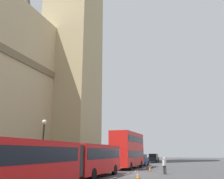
% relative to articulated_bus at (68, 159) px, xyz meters
% --- Properties ---
extents(ground_plane, '(160.00, 160.00, 0.00)m').
position_rel_articulated_bus_xyz_m(ground_plane, '(8.88, -1.99, -1.75)').
color(ground_plane, '#424244').
extents(lane_centre_marking, '(29.80, 0.16, 0.01)m').
position_rel_articulated_bus_xyz_m(lane_centre_marking, '(9.24, -1.99, -1.74)').
color(lane_centre_marking, silver).
rests_on(lane_centre_marking, ground_plane).
extents(articulated_bus, '(18.55, 2.54, 2.90)m').
position_rel_articulated_bus_xyz_m(articulated_bus, '(0.00, 0.00, 0.00)').
color(articulated_bus, red).
rests_on(articulated_bus, ground_plane).
extents(double_decker_bus, '(9.47, 2.54, 4.90)m').
position_rel_articulated_bus_xyz_m(double_decker_bus, '(17.07, 0.00, 0.96)').
color(double_decker_bus, red).
rests_on(double_decker_bus, ground_plane).
extents(sedan_lead, '(4.40, 1.86, 1.85)m').
position_rel_articulated_bus_xyz_m(sedan_lead, '(25.52, -0.04, -0.83)').
color(sedan_lead, navy).
rests_on(sedan_lead, ground_plane).
extents(sedan_trailing, '(4.40, 1.86, 1.85)m').
position_rel_articulated_bus_xyz_m(sedan_trailing, '(38.79, 0.06, -0.83)').
color(sedan_trailing, black).
rests_on(sedan_trailing, ground_plane).
extents(traffic_cone_west, '(0.36, 0.36, 0.58)m').
position_rel_articulated_bus_xyz_m(traffic_cone_west, '(4.88, -4.19, -1.46)').
color(traffic_cone_west, black).
rests_on(traffic_cone_west, ground_plane).
extents(traffic_cone_middle, '(0.36, 0.36, 0.58)m').
position_rel_articulated_bus_xyz_m(traffic_cone_middle, '(13.85, -3.61, -1.46)').
color(traffic_cone_middle, black).
rests_on(traffic_cone_middle, ground_plane).
extents(street_lamp, '(0.44, 0.44, 5.27)m').
position_rel_articulated_bus_xyz_m(street_lamp, '(3.20, 4.51, 1.31)').
color(street_lamp, black).
rests_on(street_lamp, ground_plane).
extents(pedestrian_near_cones, '(0.46, 0.39, 1.69)m').
position_rel_articulated_bus_xyz_m(pedestrian_near_cones, '(10.00, -5.86, -0.83)').
color(pedestrian_near_cones, '#333333').
rests_on(pedestrian_near_cones, ground_plane).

